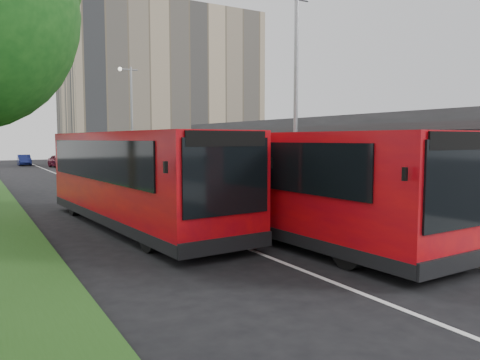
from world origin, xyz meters
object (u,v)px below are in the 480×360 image
at_px(car_far, 24,160).
at_px(lamp_post_far, 131,114).
at_px(bus_main, 290,184).
at_px(car_near, 60,161).
at_px(litter_bin, 218,180).
at_px(bus_second, 137,179).
at_px(lamp_post_near, 294,89).
at_px(bollard, 162,173).

bearing_deg(car_far, lamp_post_far, -76.51).
bearing_deg(bus_main, car_near, 87.49).
xyz_separation_m(bus_main, litter_bin, (3.51, 11.41, -0.91)).
distance_m(lamp_post_far, litter_bin, 12.17).
bearing_deg(lamp_post_far, car_near, 97.78).
height_order(litter_bin, car_far, car_far).
height_order(lamp_post_far, litter_bin, lamp_post_far).
bearing_deg(litter_bin, lamp_post_far, 96.45).
distance_m(lamp_post_far, bus_second, 20.06).
bearing_deg(lamp_post_near, car_far, 96.87).
bearing_deg(bus_second, lamp_post_far, 69.17).
height_order(bus_second, litter_bin, bus_second).
bearing_deg(litter_bin, bus_second, -132.34).
distance_m(bollard, car_far, 28.60).
bearing_deg(bus_second, bus_main, -52.51).
distance_m(lamp_post_far, car_far, 23.80).
height_order(lamp_post_far, bollard, lamp_post_far).
distance_m(lamp_post_near, lamp_post_far, 20.00).
xyz_separation_m(lamp_post_near, bus_second, (-5.63, 1.00, -3.12)).
bearing_deg(car_near, bus_main, -98.18).
bearing_deg(car_near, litter_bin, -91.11).
relative_size(lamp_post_near, lamp_post_far, 1.00).
height_order(bus_main, bus_second, bus_second).
distance_m(bus_main, bollard, 17.83).
bearing_deg(car_far, bus_second, -89.87).
relative_size(litter_bin, car_far, 0.28).
bearing_deg(car_near, bollard, -91.38).
relative_size(bus_second, car_far, 3.10).
height_order(litter_bin, car_near, car_near).
relative_size(car_near, car_far, 1.09).
xyz_separation_m(lamp_post_far, car_far, (-5.16, 22.86, -4.12)).
relative_size(bus_second, litter_bin, 10.87).
relative_size(lamp_post_far, car_far, 2.21).
distance_m(lamp_post_near, litter_bin, 9.59).
bearing_deg(litter_bin, bollard, 98.23).
distance_m(lamp_post_near, bollard, 15.35).
xyz_separation_m(litter_bin, bollard, (-0.90, 6.21, 0.01)).
relative_size(bus_main, car_near, 2.80).
relative_size(bus_main, bollard, 10.37).
relative_size(bollard, car_far, 0.29).
distance_m(litter_bin, bollard, 6.27).
height_order(bus_second, car_far, bus_second).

